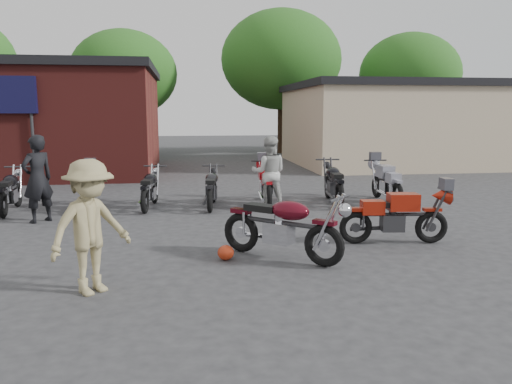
{
  "coord_description": "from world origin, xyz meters",
  "views": [
    {
      "loc": [
        -1.77,
        -7.54,
        2.45
      ],
      "look_at": [
        -0.39,
        1.98,
        0.9
      ],
      "focal_mm": 35.0,
      "sensor_mm": 36.0,
      "label": 1
    }
  ],
  "objects": [
    {
      "name": "sportbike",
      "position": [
        2.13,
        1.1,
        0.57
      ],
      "size": [
        2.03,
        0.87,
        1.14
      ],
      "primitive_type": null,
      "rotation": [
        0.0,
        0.0,
        -0.11
      ],
      "color": "#A61E0D",
      "rests_on": "ground"
    },
    {
      "name": "person_dark",
      "position": [
        -5.0,
        4.01,
        0.98
      ],
      "size": [
        0.84,
        0.83,
        1.96
      ],
      "primitive_type": "imported",
      "rotation": [
        0.0,
        0.0,
        3.93
      ],
      "color": "black",
      "rests_on": "ground"
    },
    {
      "name": "stucco_building",
      "position": [
        8.5,
        15.0,
        1.75
      ],
      "size": [
        10.0,
        8.0,
        3.5
      ],
      "primitive_type": "cube",
      "color": "tan",
      "rests_on": "ground"
    },
    {
      "name": "row_bike_5",
      "position": [
        2.22,
        5.35,
        0.62
      ],
      "size": [
        0.92,
        2.2,
        1.24
      ],
      "primitive_type": null,
      "rotation": [
        0.0,
        0.0,
        1.47
      ],
      "color": "black",
      "rests_on": "ground"
    },
    {
      "name": "row_bike_6",
      "position": [
        3.68,
        5.27,
        0.6
      ],
      "size": [
        0.76,
        2.1,
        1.2
      ],
      "primitive_type": null,
      "rotation": [
        0.0,
        0.0,
        1.53
      ],
      "color": "#9998A6",
      "rests_on": "ground"
    },
    {
      "name": "row_bike_3",
      "position": [
        -1.07,
        5.24,
        0.56
      ],
      "size": [
        0.86,
        1.99,
        1.12
      ],
      "primitive_type": null,
      "rotation": [
        0.0,
        0.0,
        1.45
      ],
      "color": "black",
      "rests_on": "ground"
    },
    {
      "name": "tree_3",
      "position": [
        12.0,
        22.0,
        3.8
      ],
      "size": [
        6.08,
        6.08,
        7.6
      ],
      "primitive_type": null,
      "color": "#225617",
      "rests_on": "ground"
    },
    {
      "name": "tree_2",
      "position": [
        4.0,
        22.0,
        4.4
      ],
      "size": [
        7.04,
        7.04,
        8.8
      ],
      "primitive_type": null,
      "color": "#225617",
      "rests_on": "ground"
    },
    {
      "name": "brick_building",
      "position": [
        -9.0,
        14.0,
        2.0
      ],
      "size": [
        12.0,
        8.0,
        4.0
      ],
      "primitive_type": "cube",
      "color": "maroon",
      "rests_on": "ground"
    },
    {
      "name": "person_light",
      "position": [
        0.36,
        4.84,
        0.93
      ],
      "size": [
        1.0,
        0.83,
        1.85
      ],
      "primitive_type": "imported",
      "rotation": [
        0.0,
        0.0,
        2.98
      ],
      "color": "#B3B4AF",
      "rests_on": "ground"
    },
    {
      "name": "vintage_motorcycle",
      "position": [
        -0.16,
        0.4,
        0.64
      ],
      "size": [
        2.15,
        2.01,
        1.28
      ],
      "primitive_type": null,
      "rotation": [
        0.0,
        0.0,
        -0.72
      ],
      "color": "#500A15",
      "rests_on": "ground"
    },
    {
      "name": "ground",
      "position": [
        0.0,
        0.0,
        0.0
      ],
      "size": [
        90.0,
        90.0,
        0.0
      ],
      "primitive_type": "plane",
      "color": "#2D2D2F"
    },
    {
      "name": "row_bike_2",
      "position": [
        -2.65,
        5.36,
        0.56
      ],
      "size": [
        0.85,
        1.99,
        1.12
      ],
      "primitive_type": null,
      "rotation": [
        0.0,
        0.0,
        1.46
      ],
      "color": "black",
      "rests_on": "ground"
    },
    {
      "name": "row_bike_1",
      "position": [
        -4.2,
        5.5,
        0.56
      ],
      "size": [
        0.8,
        1.99,
        1.13
      ],
      "primitive_type": null,
      "rotation": [
        0.0,
        0.0,
        1.65
      ],
      "color": "gray",
      "rests_on": "ground"
    },
    {
      "name": "helmet",
      "position": [
        -1.11,
        0.5,
        0.13
      ],
      "size": [
        0.35,
        0.35,
        0.26
      ],
      "primitive_type": "ellipsoid",
      "rotation": [
        0.0,
        0.0,
        0.3
      ],
      "color": "#AB2C12",
      "rests_on": "ground"
    },
    {
      "name": "person_tan",
      "position": [
        -3.03,
        -0.76,
        0.92
      ],
      "size": [
        1.34,
        1.3,
        1.83
      ],
      "primitive_type": "imported",
      "rotation": [
        0.0,
        0.0,
        0.73
      ],
      "color": "tan",
      "rests_on": "ground"
    },
    {
      "name": "tree_1",
      "position": [
        -5.0,
        22.0,
        3.7
      ],
      "size": [
        5.92,
        5.92,
        7.4
      ],
      "primitive_type": null,
      "color": "#225617",
      "rests_on": "ground"
    },
    {
      "name": "row_bike_0",
      "position": [
        -6.02,
        5.31,
        0.58
      ],
      "size": [
        0.82,
        2.05,
        1.16
      ],
      "primitive_type": null,
      "rotation": [
        0.0,
        0.0,
        1.65
      ],
      "color": "black",
      "rests_on": "ground"
    },
    {
      "name": "row_bike_4",
      "position": [
        0.39,
        5.49,
        0.6
      ],
      "size": [
        0.84,
        2.13,
        1.21
      ],
      "primitive_type": null,
      "rotation": [
        0.0,
        0.0,
        1.5
      ],
      "color": "red",
      "rests_on": "ground"
    }
  ]
}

